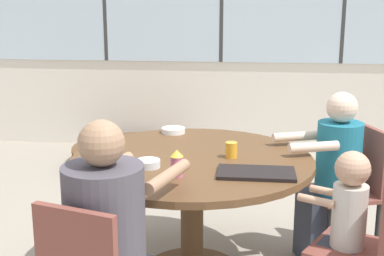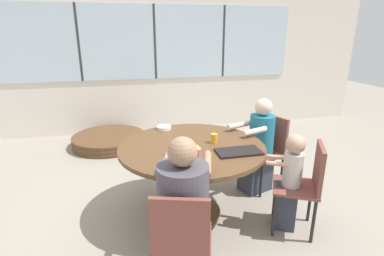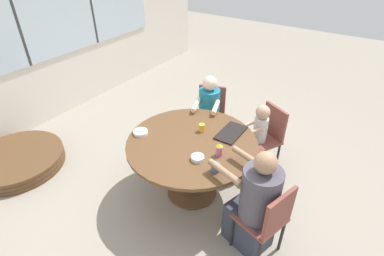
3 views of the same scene
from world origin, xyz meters
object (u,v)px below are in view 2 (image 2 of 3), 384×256
Objects in this scene: person_man_blue_shirt at (259,150)px; bowl_cereal at (173,154)px; chair_for_woman_green_shirt at (181,238)px; bowl_white_shallow at (164,128)px; chair_for_man_blue_shirt at (269,145)px; chair_for_toddler at (307,181)px; person_toddler at (289,183)px; coffee_mug at (173,162)px; juice_glass at (214,138)px; sippy_cup at (197,152)px; folded_table_stack at (109,140)px; person_woman_green_shirt at (184,222)px.

bowl_cereal is at bearing 96.09° from person_man_blue_shirt.
chair_for_woman_green_shirt is 1.64m from bowl_white_shallow.
chair_for_toddler is at bearing 155.89° from chair_for_man_blue_shirt.
chair_for_man_blue_shirt is 5.33× the size of bowl_white_shallow.
chair_for_woman_green_shirt is 6.48× the size of bowl_cereal.
chair_for_woman_green_shirt is 0.87m from bowl_cereal.
person_toddler is at bearing -45.05° from bowl_white_shallow.
chair_for_toddler reaches higher than coffee_mug.
juice_glass is at bearing 81.82° from chair_for_toddler.
sippy_cup is 0.90× the size of bowl_white_shallow.
sippy_cup is at bearing -71.55° from folded_table_stack.
juice_glass is (-0.64, -0.29, 0.30)m from person_man_blue_shirt.
bowl_white_shallow is at bearing 99.42° from sippy_cup.
person_woman_green_shirt reaches higher than bowl_white_shallow.
person_woman_green_shirt is 1.07× the size of person_man_blue_shirt.
coffee_mug is at bearing 101.83° from chair_for_woman_green_shirt.
juice_glass is at bearing 94.75° from person_man_blue_shirt.
sippy_cup is at bearing 84.83° from chair_for_woman_green_shirt.
person_man_blue_shirt is at bearing 63.17° from person_woman_green_shirt.
person_toddler is 0.81× the size of folded_table_stack.
juice_glass is at bearing 54.44° from sippy_cup.
bowl_white_shallow is at bearing -66.83° from folded_table_stack.
person_woman_green_shirt is 1.07m from juice_glass.
person_woman_green_shirt is (0.05, 0.16, 0.00)m from chair_for_woman_green_shirt.
bowl_white_shallow is at bearing 75.18° from chair_for_toddler.
chair_for_man_blue_shirt is 9.50× the size of coffee_mug.
person_toddler reaches higher than juice_glass.
chair_for_woman_green_shirt reaches higher than folded_table_stack.
person_man_blue_shirt is 11.91× the size of juice_glass.
person_woman_green_shirt is 8.01× the size of sippy_cup.
folded_table_stack is at bearing 108.45° from sippy_cup.
coffee_mug is at bearing -136.61° from juice_glass.
folded_table_stack is at bearing 103.43° from coffee_mug.
chair_for_man_blue_shirt reaches higher than bowl_white_shallow.
chair_for_woman_green_shirt is at bearing -112.15° from sippy_cup.
chair_for_woman_green_shirt is at bearing -117.36° from juice_glass.
coffee_mug reaches higher than bowl_cereal.
chair_for_toddler is 0.16m from person_toddler.
sippy_cup is at bearing 104.64° from chair_for_man_blue_shirt.
person_woman_green_shirt is 1.48m from bowl_white_shallow.
coffee_mug is 0.24m from bowl_cereal.
person_woman_green_shirt is at bearing 90.00° from chair_for_woman_green_shirt.
person_woman_green_shirt is 1.66m from person_man_blue_shirt.
person_toddler is at bearing -12.69° from bowl_cereal.
coffee_mug is (-1.14, -0.76, 0.30)m from person_man_blue_shirt.
sippy_cup is at bearing 112.71° from person_toddler.
chair_for_toddler is at bearing -3.50° from coffee_mug.
chair_for_woman_green_shirt is 0.17m from person_woman_green_shirt.
person_man_blue_shirt is 2.65m from folded_table_stack.
chair_for_woman_green_shirt is at bearing 140.86° from chair_for_toddler.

